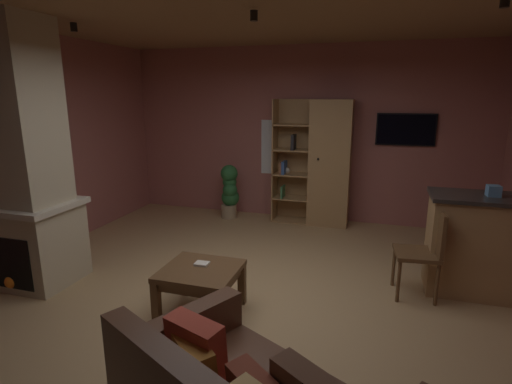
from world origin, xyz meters
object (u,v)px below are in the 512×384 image
dining_chair (426,248)px  wall_mounted_tv (406,129)px  coffee_table (201,277)px  bookshelf_cabinet (324,164)px  kitchen_bar_counter (504,247)px  tissue_box (494,191)px  potted_floor_plant (230,191)px  stone_fireplace (23,170)px  table_book_0 (202,264)px

dining_chair → wall_mounted_tv: wall_mounted_tv is taller
coffee_table → dining_chair: dining_chair is taller
wall_mounted_tv → bookshelf_cabinet: bearing=-169.8°
kitchen_bar_counter → tissue_box: (-0.17, 0.00, 0.58)m
coffee_table → wall_mounted_tv: 3.97m
coffee_table → potted_floor_plant: potted_floor_plant is taller
stone_fireplace → potted_floor_plant: 3.20m
kitchen_bar_counter → wall_mounted_tv: size_ratio=1.75×
kitchen_bar_counter → potted_floor_plant: bearing=154.6°
coffee_table → table_book_0: (-0.02, 0.08, 0.10)m
tissue_box → dining_chair: tissue_box is taller
coffee_table → dining_chair: size_ratio=0.76×
bookshelf_cabinet → wall_mounted_tv: (1.17, 0.21, 0.55)m
coffee_table → potted_floor_plant: 3.05m
table_book_0 → tissue_box: bearing=23.4°
stone_fireplace → tissue_box: 4.82m
bookshelf_cabinet → potted_floor_plant: 1.62m
tissue_box → kitchen_bar_counter: bearing=-0.5°
kitchen_bar_counter → table_book_0: (-2.82, -1.15, -0.06)m
kitchen_bar_counter → potted_floor_plant: kitchen_bar_counter is taller
bookshelf_cabinet → kitchen_bar_counter: bookshelf_cabinet is taller
tissue_box → table_book_0: 2.96m
stone_fireplace → wall_mounted_tv: stone_fireplace is taller
potted_floor_plant → wall_mounted_tv: bearing=7.5°
stone_fireplace → coffee_table: 2.24m
dining_chair → kitchen_bar_counter: bearing=17.9°
potted_floor_plant → wall_mounted_tv: (2.70, 0.36, 1.05)m
bookshelf_cabinet → dining_chair: (1.31, -2.11, -0.44)m
stone_fireplace → kitchen_bar_counter: stone_fireplace is taller
bookshelf_cabinet → tissue_box: 2.67m
table_book_0 → dining_chair: bearing=23.7°
dining_chair → stone_fireplace: bearing=-167.9°
tissue_box → coffee_table: bearing=-155.0°
table_book_0 → potted_floor_plant: size_ratio=0.14×
tissue_box → bookshelf_cabinet: bearing=135.7°
table_book_0 → wall_mounted_tv: bearing=59.4°
wall_mounted_tv → coffee_table: bearing=-119.8°
tissue_box → wall_mounted_tv: 2.24m
bookshelf_cabinet → coffee_table: bookshelf_cabinet is taller
tissue_box → potted_floor_plant: (-3.45, 1.71, -0.63)m
tissue_box → potted_floor_plant: bearing=153.5°
table_book_0 → wall_mounted_tv: (1.91, 3.22, 1.05)m
kitchen_bar_counter → dining_chair: bearing=-162.1°
tissue_box → potted_floor_plant: 3.90m
kitchen_bar_counter → potted_floor_plant: size_ratio=1.64×
stone_fireplace → bookshelf_cabinet: stone_fireplace is taller
stone_fireplace → table_book_0: bearing=-0.7°
kitchen_bar_counter → tissue_box: size_ratio=12.43×
kitchen_bar_counter → table_book_0: kitchen_bar_counter is taller
bookshelf_cabinet → dining_chair: 2.52m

